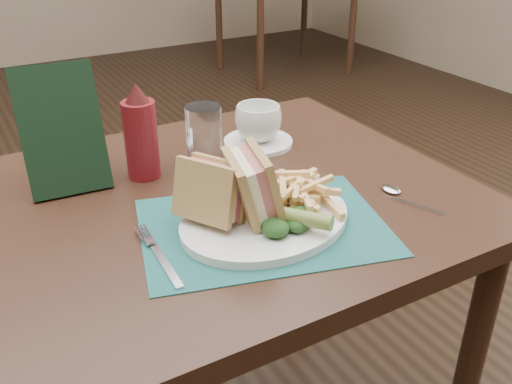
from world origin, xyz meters
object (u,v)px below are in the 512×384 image
(saucer, at_px, (258,142))
(ketchup_bottle, at_px, (140,131))
(plate, at_px, (265,219))
(sandwich_half_a, at_px, (204,195))
(table_bg_right, at_px, (285,21))
(table_main, at_px, (224,348))
(drinking_glass, at_px, (204,138))
(coffee_cup, at_px, (258,123))
(sandwich_half_b, at_px, (241,186))
(check_presenter, at_px, (62,130))
(placemat, at_px, (263,226))

(saucer, distance_m, ketchup_bottle, 0.28)
(plate, distance_m, sandwich_half_a, 0.12)
(table_bg_right, xyz_separation_m, sandwich_half_a, (-2.02, -2.95, 0.45))
(table_main, distance_m, drinking_glass, 0.45)
(plate, height_order, saucer, plate)
(sandwich_half_a, distance_m, ketchup_bottle, 0.25)
(sandwich_half_a, distance_m, coffee_cup, 0.38)
(sandwich_half_b, xyz_separation_m, check_presenter, (-0.21, 0.28, 0.04))
(sandwich_half_a, height_order, saucer, sandwich_half_a)
(sandwich_half_b, distance_m, check_presenter, 0.35)
(sandwich_half_b, xyz_separation_m, ketchup_bottle, (-0.07, 0.26, 0.02))
(table_bg_right, distance_m, sandwich_half_a, 3.60)
(table_main, xyz_separation_m, plate, (0.02, -0.14, 0.38))
(sandwich_half_b, height_order, coffee_cup, sandwich_half_b)
(sandwich_half_b, height_order, ketchup_bottle, ketchup_bottle)
(table_main, relative_size, saucer, 6.00)
(sandwich_half_b, distance_m, saucer, 0.35)
(coffee_cup, bearing_deg, sandwich_half_b, -124.43)
(plate, height_order, drinking_glass, drinking_glass)
(table_bg_right, relative_size, placemat, 2.26)
(coffee_cup, bearing_deg, ketchup_bottle, -174.49)
(plate, bearing_deg, table_main, 87.17)
(sandwich_half_b, distance_m, ketchup_bottle, 0.27)
(table_main, bearing_deg, check_presenter, 144.93)
(table_main, bearing_deg, plate, -82.26)
(sandwich_half_b, relative_size, check_presenter, 0.50)
(placemat, bearing_deg, drinking_glass, 87.20)
(sandwich_half_a, distance_m, check_presenter, 0.31)
(placemat, distance_m, drinking_glass, 0.26)
(saucer, bearing_deg, table_main, -137.39)
(table_main, height_order, saucer, saucer)
(sandwich_half_a, bearing_deg, plate, -44.17)
(coffee_cup, bearing_deg, sandwich_half_a, -132.91)
(placemat, height_order, plate, plate)
(sandwich_half_b, bearing_deg, coffee_cup, 69.59)
(check_presenter, bearing_deg, table_bg_right, 55.02)
(placemat, height_order, check_presenter, check_presenter)
(ketchup_bottle, bearing_deg, placemat, -69.49)
(placemat, height_order, sandwich_half_b, sandwich_half_b)
(ketchup_bottle, bearing_deg, drinking_glass, -14.45)
(table_bg_right, bearing_deg, placemat, -122.86)
(plate, bearing_deg, sandwich_half_a, 156.34)
(drinking_glass, distance_m, check_presenter, 0.26)
(saucer, distance_m, drinking_glass, 0.17)
(sandwich_half_a, height_order, ketchup_bottle, ketchup_bottle)
(placemat, xyz_separation_m, plate, (0.01, 0.01, 0.01))
(placemat, relative_size, saucer, 2.65)
(table_main, relative_size, sandwich_half_b, 7.70)
(saucer, relative_size, check_presenter, 0.64)
(table_main, xyz_separation_m, saucer, (0.18, 0.16, 0.38))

